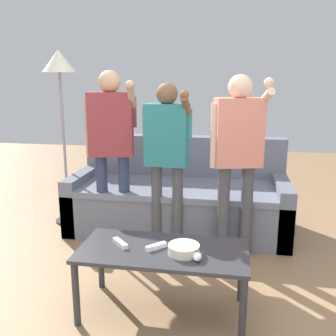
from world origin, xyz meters
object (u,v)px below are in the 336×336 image
object	(u,v)px
player_center	(167,147)
game_remote_wand_spare	(186,250)
player_left	(111,137)
game_remote_wand_far	(120,243)
couch	(179,199)
snack_bowl	(184,249)
floor_lamp	(60,75)
game_remote_wand_near	(156,246)
player_right	(238,146)
coffee_table	(163,257)
game_remote_nunchuk	(197,256)

from	to	relation	value
player_center	game_remote_wand_spare	bearing A→B (deg)	-73.49
player_left	game_remote_wand_far	size ratio (longest dim) A/B	11.82
couch	player_left	bearing A→B (deg)	-142.90
snack_bowl	player_left	world-z (taller)	player_left
floor_lamp	game_remote_wand_far	world-z (taller)	floor_lamp
snack_bowl	player_left	distance (m)	1.47
game_remote_wand_near	game_remote_wand_far	world-z (taller)	same
player_right	game_remote_wand_far	xyz separation A→B (m)	(-0.74, -0.91, -0.51)
couch	snack_bowl	size ratio (longest dim) A/B	10.96
player_right	game_remote_wand_spare	distance (m)	1.11
coffee_table	couch	bearing A→B (deg)	94.20
player_right	game_remote_nunchuk	bearing A→B (deg)	-102.59
game_remote_wand_far	snack_bowl	bearing A→B (deg)	-6.38
floor_lamp	game_remote_wand_far	bearing A→B (deg)	-54.07
game_remote_nunchuk	player_right	distance (m)	1.16
player_right	coffee_table	bearing A→B (deg)	-116.72
couch	game_remote_nunchuk	bearing A→B (deg)	-78.05
floor_lamp	game_remote_wand_near	world-z (taller)	floor_lamp
player_right	player_center	bearing A→B (deg)	173.09
couch	game_remote_wand_far	world-z (taller)	couch
coffee_table	game_remote_wand_far	world-z (taller)	game_remote_wand_far
game_remote_wand_near	floor_lamp	bearing A→B (deg)	131.64
coffee_table	player_left	world-z (taller)	player_left
coffee_table	game_remote_wand_near	bearing A→B (deg)	-176.39
game_remote_wand_near	game_remote_wand_far	distance (m)	0.24
game_remote_nunchuk	game_remote_wand_far	distance (m)	0.53
snack_bowl	game_remote_wand_far	world-z (taller)	snack_bowl
player_right	game_remote_wand_spare	world-z (taller)	player_right
couch	coffee_table	distance (m)	1.50
game_remote_nunchuk	game_remote_wand_near	distance (m)	0.30
game_remote_wand_spare	player_center	bearing A→B (deg)	106.51
coffee_table	floor_lamp	distance (m)	2.27
floor_lamp	player_right	world-z (taller)	floor_lamp
snack_bowl	player_center	world-z (taller)	player_center
coffee_table	floor_lamp	world-z (taller)	floor_lamp
couch	player_left	xyz separation A→B (m)	(-0.57, -0.43, 0.70)
game_remote_wand_near	game_remote_wand_spare	distance (m)	0.20
player_left	couch	bearing A→B (deg)	37.10
coffee_table	game_remote_nunchuk	xyz separation A→B (m)	(0.23, -0.11, 0.08)
game_remote_wand_far	game_remote_wand_spare	distance (m)	0.44
game_remote_wand_near	game_remote_wand_far	xyz separation A→B (m)	(-0.24, 0.01, -0.00)
coffee_table	game_remote_wand_near	world-z (taller)	game_remote_wand_near
coffee_table	game_remote_wand_spare	size ratio (longest dim) A/B	6.92
snack_bowl	player_center	size ratio (longest dim) A/B	0.13
couch	player_right	distance (m)	1.05
player_center	player_right	world-z (taller)	player_right
game_remote_nunchuk	game_remote_wand_far	xyz separation A→B (m)	(-0.52, 0.12, -0.01)
game_remote_nunchuk	game_remote_wand_spare	world-z (taller)	game_remote_nunchuk
game_remote_nunchuk	player_left	size ratio (longest dim) A/B	0.06
game_remote_nunchuk	player_left	xyz separation A→B (m)	(-0.91, 1.17, 0.52)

